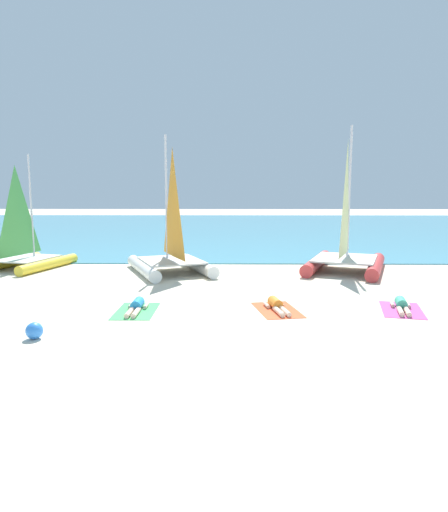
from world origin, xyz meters
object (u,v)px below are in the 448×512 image
(towel_left, at_px, (136,311))
(sunbather_right, at_px, (402,305))
(sailboat_yellow, at_px, (27,252))
(sailboat_red, at_px, (346,250))
(sailboat_white, at_px, (171,253))
(towel_middle, at_px, (277,310))
(sunbather_middle, at_px, (277,305))
(sunbather_left, at_px, (136,306))
(towel_right, at_px, (402,310))
(beach_ball, at_px, (34,331))

(towel_left, relative_size, sunbather_right, 1.22)
(sailboat_yellow, relative_size, sailboat_red, 0.81)
(towel_left, bearing_deg, sailboat_white, 88.01)
(towel_left, bearing_deg, towel_middle, 2.32)
(towel_middle, bearing_deg, towel_left, -177.68)
(towel_middle, bearing_deg, sunbather_middle, 100.75)
(sunbather_left, xyz_separation_m, sunbather_middle, (3.99, 0.16, 0.00))
(towel_right, bearing_deg, towel_left, -178.32)
(towel_right, xyz_separation_m, beach_ball, (-9.41, -2.70, 0.19))
(sailboat_yellow, distance_m, beach_ball, 10.46)
(sailboat_yellow, distance_m, towel_right, 15.35)
(towel_left, bearing_deg, beach_ball, -126.60)
(towel_middle, distance_m, towel_right, 3.56)
(sailboat_yellow, bearing_deg, sailboat_red, 12.47)
(sailboat_red, distance_m, sunbather_left, 9.91)
(sailboat_yellow, relative_size, sunbather_middle, 3.15)
(sunbather_left, relative_size, towel_middle, 0.82)
(towel_left, relative_size, beach_ball, 4.85)
(beach_ball, bearing_deg, sunbather_left, 54.13)
(sailboat_yellow, relative_size, sailboat_white, 0.87)
(sailboat_white, xyz_separation_m, sunbather_middle, (3.78, -5.88, -0.71))
(towel_left, bearing_deg, sunbather_right, 2.17)
(towel_right, xyz_separation_m, sunbather_right, (0.02, 0.07, 0.13))
(sailboat_red, distance_m, sunbather_middle, 7.23)
(sunbather_right, xyz_separation_m, beach_ball, (-9.42, -2.77, 0.06))
(towel_middle, distance_m, sunbather_middle, 0.14)
(towel_left, xyz_separation_m, beach_ball, (-1.84, -2.48, 0.19))
(sunbather_left, distance_m, towel_middle, 4.01)
(sailboat_yellow, relative_size, towel_right, 2.59)
(towel_left, xyz_separation_m, sunbather_left, (0.00, 0.07, 0.13))
(sunbather_left, bearing_deg, towel_right, 1.31)
(sunbather_middle, distance_m, sunbather_right, 3.59)
(sailboat_red, height_order, towel_middle, sailboat_red)
(towel_middle, bearing_deg, sunbather_right, 2.00)
(sailboat_yellow, bearing_deg, sunbather_middle, -19.17)
(sunbather_right, distance_m, beach_ball, 9.82)
(towel_middle, relative_size, sunbather_middle, 1.22)
(towel_left, distance_m, beach_ball, 3.09)
(sunbather_left, xyz_separation_m, towel_right, (7.57, 0.16, -0.13))
(towel_middle, bearing_deg, sailboat_red, 61.34)
(towel_middle, relative_size, sunbather_right, 1.22)
(towel_middle, xyz_separation_m, sunbather_right, (3.57, 0.12, 0.13))
(sailboat_red, bearing_deg, towel_right, -68.83)
(sunbather_left, height_order, beach_ball, beach_ball)
(sunbather_left, bearing_deg, sunbather_middle, 2.45)
(sailboat_white, relative_size, sunbather_right, 3.62)
(sailboat_white, bearing_deg, sailboat_yellow, 149.27)
(towel_middle, distance_m, beach_ball, 6.42)
(sailboat_red, xyz_separation_m, towel_right, (0.08, -6.30, -0.90))
(sailboat_white, xyz_separation_m, sunbather_right, (7.37, -5.82, -0.71))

